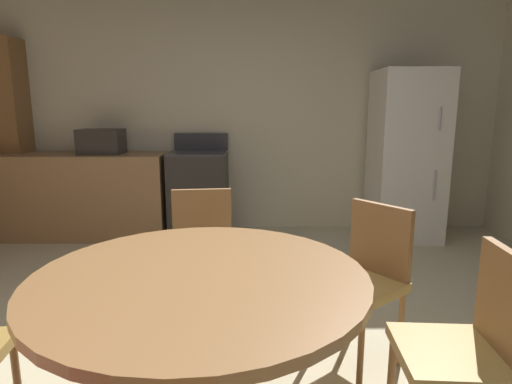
% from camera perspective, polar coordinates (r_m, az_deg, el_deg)
% --- Properties ---
extents(wall_back, '(6.10, 0.12, 2.70)m').
position_cam_1_polar(wall_back, '(4.91, -2.27, 10.88)').
color(wall_back, beige).
rests_on(wall_back, ground).
extents(kitchen_counter, '(1.98, 0.60, 0.90)m').
position_cam_1_polar(kitchen_counter, '(5.00, -22.93, -0.39)').
color(kitchen_counter, '#9E754C').
rests_on(kitchen_counter, ground).
extents(pantry_column, '(0.44, 0.36, 2.10)m').
position_cam_1_polar(pantry_column, '(5.43, -30.24, 6.24)').
color(pantry_column, olive).
rests_on(pantry_column, ground).
extents(oven_range, '(0.60, 0.60, 1.10)m').
position_cam_1_polar(oven_range, '(4.64, -7.51, -0.21)').
color(oven_range, '#2D2B28').
rests_on(oven_range, ground).
extents(refrigerator, '(0.68, 0.68, 1.76)m').
position_cam_1_polar(refrigerator, '(4.76, 19.56, 4.55)').
color(refrigerator, white).
rests_on(refrigerator, ground).
extents(microwave, '(0.44, 0.32, 0.26)m').
position_cam_1_polar(microwave, '(4.81, -19.87, 6.39)').
color(microwave, '#2D2B28').
rests_on(microwave, kitchen_counter).
extents(dining_table, '(1.29, 1.29, 0.76)m').
position_cam_1_polar(dining_table, '(1.74, -7.28, -15.41)').
color(dining_table, olive).
rests_on(dining_table, ground).
extents(chair_north, '(0.44, 0.44, 0.87)m').
position_cam_1_polar(chair_north, '(2.73, -7.06, -7.69)').
color(chair_north, olive).
rests_on(chair_north, ground).
extents(chair_east, '(0.42, 0.42, 0.87)m').
position_cam_1_polar(chair_east, '(1.91, 26.82, -17.67)').
color(chair_east, olive).
rests_on(chair_east, ground).
extents(chair_northeast, '(0.56, 0.56, 0.87)m').
position_cam_1_polar(chair_northeast, '(2.42, 14.58, -10.49)').
color(chair_northeast, olive).
rests_on(chair_northeast, ground).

